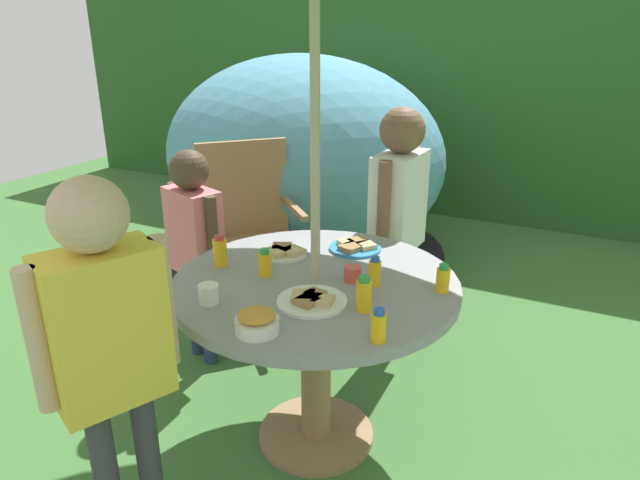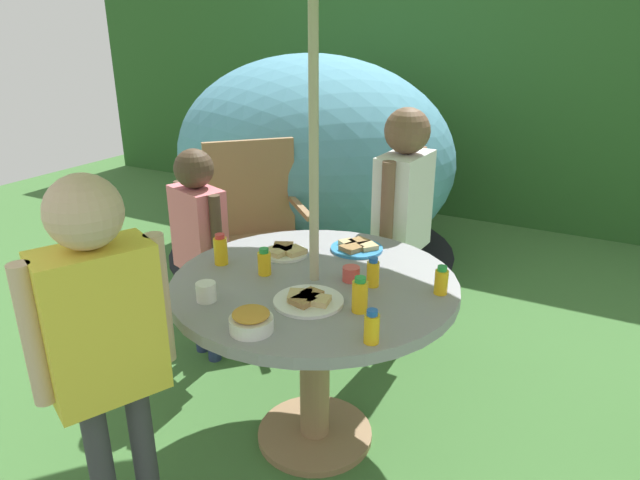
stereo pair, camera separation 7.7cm
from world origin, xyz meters
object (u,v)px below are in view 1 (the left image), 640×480
(wooden_chair, at_px, (249,223))
(juice_bottle_near_left, at_px, (375,272))
(child_in_yellow_shirt, at_px, (106,328))
(plate_far_left, at_px, (284,252))
(child_in_pink_shirt, at_px, (194,231))
(cup_far, at_px, (352,273))
(plate_far_right, at_px, (312,300))
(juice_bottle_mid_left, at_px, (220,251))
(juice_bottle_mid_right, at_px, (379,326))
(juice_bottle_center_front, at_px, (265,263))
(dome_tent, at_px, (301,158))
(snack_bowl, at_px, (257,322))
(child_in_white_shirt, at_px, (399,202))
(cup_near, at_px, (209,294))
(plate_center_back, at_px, (355,247))
(garden_table, at_px, (316,314))
(juice_bottle_near_right, at_px, (443,279))
(juice_bottle_front_edge, at_px, (364,295))

(wooden_chair, relative_size, juice_bottle_near_left, 9.13)
(child_in_yellow_shirt, xyz_separation_m, plate_far_left, (0.10, 0.88, -0.06))
(child_in_pink_shirt, height_order, cup_far, child_in_pink_shirt)
(plate_far_left, height_order, cup_far, cup_far)
(plate_far_right, bearing_deg, wooden_chair, 132.63)
(juice_bottle_mid_left, relative_size, juice_bottle_mid_right, 1.16)
(plate_far_right, bearing_deg, juice_bottle_center_front, 154.19)
(dome_tent, xyz_separation_m, snack_bowl, (1.09, -2.35, 0.06))
(dome_tent, relative_size, juice_bottle_mid_left, 18.94)
(child_in_white_shirt, height_order, cup_near, child_in_white_shirt)
(dome_tent, bearing_deg, plate_center_back, -47.94)
(child_in_pink_shirt, distance_m, cup_far, 0.98)
(child_in_pink_shirt, relative_size, juice_bottle_near_left, 9.77)
(garden_table, xyz_separation_m, plate_far_left, (-0.23, 0.16, 0.17))
(plate_center_back, bearing_deg, wooden_chair, 151.42)
(juice_bottle_near_right, bearing_deg, child_in_yellow_shirt, -133.68)
(garden_table, relative_size, juice_bottle_center_front, 10.11)
(juice_bottle_mid_right, height_order, cup_far, juice_bottle_mid_right)
(child_in_white_shirt, distance_m, plate_far_left, 0.74)
(plate_center_back, bearing_deg, plate_far_right, -83.60)
(plate_center_back, bearing_deg, cup_far, -69.07)
(cup_far, bearing_deg, child_in_white_shirt, 96.22)
(plate_center_back, relative_size, cup_near, 3.16)
(child_in_white_shirt, bearing_deg, plate_far_right, 4.90)
(child_in_pink_shirt, bearing_deg, juice_bottle_mid_right, -7.39)
(child_in_yellow_shirt, height_order, plate_far_left, child_in_yellow_shirt)
(child_in_yellow_shirt, xyz_separation_m, juice_bottle_mid_left, (-0.07, 0.68, -0.01))
(child_in_white_shirt, relative_size, juice_bottle_mid_left, 10.05)
(cup_far, bearing_deg, juice_bottle_mid_left, -168.68)
(wooden_chair, xyz_separation_m, juice_bottle_near_left, (1.08, -0.77, 0.22))
(child_in_yellow_shirt, height_order, juice_bottle_mid_left, child_in_yellow_shirt)
(child_in_white_shirt, distance_m, juice_bottle_near_right, 0.84)
(cup_far, bearing_deg, juice_bottle_mid_right, -56.51)
(snack_bowl, height_order, plate_far_left, snack_bowl)
(dome_tent, xyz_separation_m, child_in_pink_shirt, (0.26, -1.61, -0.01))
(juice_bottle_mid_left, height_order, juice_bottle_mid_right, juice_bottle_mid_left)
(plate_far_left, bearing_deg, garden_table, -34.16)
(child_in_yellow_shirt, bearing_deg, juice_bottle_near_right, -18.98)
(dome_tent, relative_size, juice_bottle_mid_right, 21.90)
(juice_bottle_mid_left, bearing_deg, child_in_white_shirt, 63.02)
(plate_far_left, bearing_deg, child_in_yellow_shirt, -96.70)
(cup_near, bearing_deg, snack_bowl, -20.44)
(plate_far_right, distance_m, plate_center_back, 0.54)
(juice_bottle_near_left, bearing_deg, juice_bottle_front_edge, -79.01)
(juice_bottle_near_right, bearing_deg, plate_far_left, 176.29)
(dome_tent, height_order, cup_near, dome_tent)
(cup_near, relative_size, cup_far, 1.07)
(child_in_white_shirt, bearing_deg, cup_near, -10.96)
(child_in_pink_shirt, distance_m, juice_bottle_mid_right, 1.35)
(juice_bottle_near_right, relative_size, juice_bottle_mid_left, 0.84)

